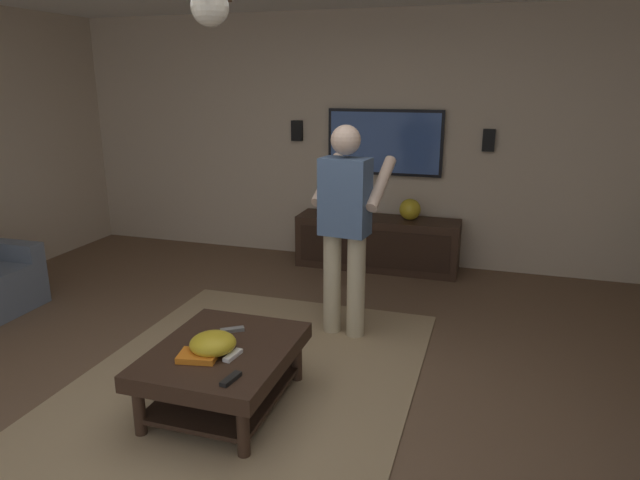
% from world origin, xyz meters
% --- Properties ---
extents(ground_plane, '(8.16, 8.16, 0.00)m').
position_xyz_m(ground_plane, '(0.00, 0.00, 0.00)').
color(ground_plane, brown).
extents(wall_back_tv, '(0.10, 7.00, 2.65)m').
position_xyz_m(wall_back_tv, '(3.17, 0.00, 1.32)').
color(wall_back_tv, '#C6B299').
rests_on(wall_back_tv, ground).
extents(area_rug, '(3.09, 2.19, 0.01)m').
position_xyz_m(area_rug, '(0.12, 0.15, 0.01)').
color(area_rug, '#9E8460').
rests_on(area_rug, ground).
extents(coffee_table, '(1.00, 0.80, 0.40)m').
position_xyz_m(coffee_table, '(-0.08, 0.15, 0.30)').
color(coffee_table, '#332116').
rests_on(coffee_table, ground).
extents(media_console, '(0.45, 1.70, 0.55)m').
position_xyz_m(media_console, '(2.84, -0.18, 0.28)').
color(media_console, '#332116').
rests_on(media_console, ground).
extents(tv, '(0.05, 1.22, 0.69)m').
position_xyz_m(tv, '(3.08, -0.18, 1.31)').
color(tv, black).
extents(person_standing, '(0.58, 0.58, 1.64)m').
position_xyz_m(person_standing, '(1.16, -0.28, 0.93)').
color(person_standing, '#C6B793').
rests_on(person_standing, ground).
extents(bowl, '(0.27, 0.27, 0.12)m').
position_xyz_m(bowl, '(-0.16, 0.17, 0.46)').
color(bowl, gold).
rests_on(bowl, coffee_table).
extents(remote_white, '(0.15, 0.06, 0.02)m').
position_xyz_m(remote_white, '(-0.18, 0.03, 0.41)').
color(remote_white, white).
rests_on(remote_white, coffee_table).
extents(remote_black, '(0.15, 0.07, 0.02)m').
position_xyz_m(remote_black, '(-0.43, -0.08, 0.41)').
color(remote_black, black).
rests_on(remote_black, coffee_table).
extents(remote_grey, '(0.12, 0.15, 0.02)m').
position_xyz_m(remote_grey, '(0.14, 0.19, 0.41)').
color(remote_grey, slate).
rests_on(remote_grey, coffee_table).
extents(book, '(0.20, 0.25, 0.04)m').
position_xyz_m(book, '(-0.26, 0.22, 0.42)').
color(book, orange).
rests_on(book, coffee_table).
extents(vase_round, '(0.22, 0.22, 0.22)m').
position_xyz_m(vase_round, '(2.86, -0.51, 0.66)').
color(vase_round, gold).
rests_on(vase_round, media_console).
extents(wall_speaker_left, '(0.06, 0.12, 0.22)m').
position_xyz_m(wall_speaker_left, '(3.09, -1.23, 1.37)').
color(wall_speaker_left, black).
extents(wall_speaker_right, '(0.06, 0.12, 0.22)m').
position_xyz_m(wall_speaker_right, '(3.09, 0.80, 1.41)').
color(wall_speaker_right, black).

